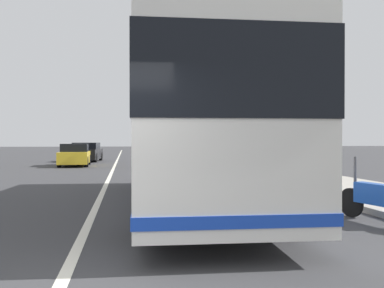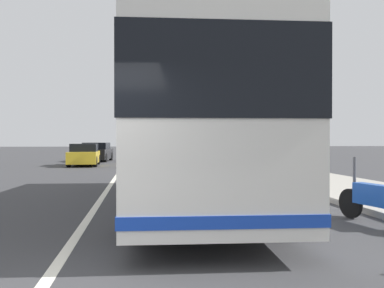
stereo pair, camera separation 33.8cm
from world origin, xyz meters
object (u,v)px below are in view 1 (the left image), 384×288
motorcycle_angled (379,199)px  utility_pole (236,101)px  car_far_distant (87,152)px  car_ahead_same_lane (75,155)px  coach_bus (193,126)px

motorcycle_angled → utility_pole: size_ratio=0.25×
car_far_distant → car_ahead_same_lane: car_far_distant is taller
utility_pole → car_ahead_same_lane: bearing=73.3°
motorcycle_angled → car_ahead_same_lane: bearing=9.8°
utility_pole → car_far_distant: bearing=48.3°
car_far_distant → utility_pole: size_ratio=0.54×
coach_bus → car_ahead_same_lane: size_ratio=2.55×
coach_bus → utility_pole: bearing=-16.8°
car_far_distant → utility_pole: utility_pole is taller
motorcycle_angled → car_far_distant: (24.41, 7.69, 0.23)m
motorcycle_angled → car_ahead_same_lane: 20.50m
coach_bus → motorcycle_angled: coach_bus is taller
coach_bus → car_far_distant: bearing=15.2°
car_far_distant → car_ahead_same_lane: (-5.49, 0.20, -0.02)m
motorcycle_angled → utility_pole: utility_pole is taller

